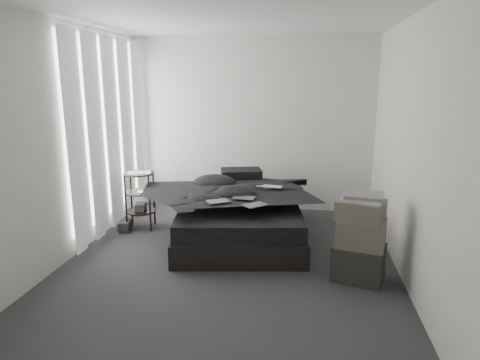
# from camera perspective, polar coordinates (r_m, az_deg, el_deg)

# --- Properties ---
(floor) EXTENTS (3.60, 4.20, 0.01)m
(floor) POSITION_cam_1_polar(r_m,az_deg,el_deg) (4.83, -1.41, -10.90)
(floor) COLOR #313033
(floor) RESTS_ON ground
(ceiling) EXTENTS (3.60, 4.20, 0.01)m
(ceiling) POSITION_cam_1_polar(r_m,az_deg,el_deg) (4.44, -1.62, 21.32)
(ceiling) COLOR white
(ceiling) RESTS_ON ground
(wall_back) EXTENTS (3.60, 0.01, 2.60)m
(wall_back) POSITION_cam_1_polar(r_m,az_deg,el_deg) (6.52, 1.69, 7.35)
(wall_back) COLOR silver
(wall_back) RESTS_ON ground
(wall_front) EXTENTS (3.60, 0.01, 2.60)m
(wall_front) POSITION_cam_1_polar(r_m,az_deg,el_deg) (2.46, -9.94, -3.08)
(wall_front) COLOR silver
(wall_front) RESTS_ON ground
(wall_left) EXTENTS (0.01, 4.20, 2.60)m
(wall_left) POSITION_cam_1_polar(r_m,az_deg,el_deg) (5.08, -22.00, 4.65)
(wall_left) COLOR silver
(wall_left) RESTS_ON ground
(wall_right) EXTENTS (0.01, 4.20, 2.60)m
(wall_right) POSITION_cam_1_polar(r_m,az_deg,el_deg) (4.51, 21.69, 3.68)
(wall_right) COLOR silver
(wall_right) RESTS_ON ground
(window_left) EXTENTS (0.02, 2.00, 2.30)m
(window_left) POSITION_cam_1_polar(r_m,az_deg,el_deg) (5.85, -17.47, 6.54)
(window_left) COLOR white
(window_left) RESTS_ON wall_left
(curtain_left) EXTENTS (0.06, 2.12, 2.48)m
(curtain_left) POSITION_cam_1_polar(r_m,az_deg,el_deg) (5.84, -16.98, 5.87)
(curtain_left) COLOR white
(curtain_left) RESTS_ON wall_left
(bed) EXTENTS (1.76, 2.16, 0.27)m
(bed) POSITION_cam_1_polar(r_m,az_deg,el_deg) (5.47, -0.05, -6.39)
(bed) COLOR black
(bed) RESTS_ON floor
(mattress) EXTENTS (1.69, 2.10, 0.21)m
(mattress) POSITION_cam_1_polar(r_m,az_deg,el_deg) (5.40, -0.05, -4.00)
(mattress) COLOR black
(mattress) RESTS_ON bed
(duvet) EXTENTS (1.68, 1.87, 0.23)m
(duvet) POSITION_cam_1_polar(r_m,az_deg,el_deg) (5.29, -0.06, -1.88)
(duvet) COLOR black
(duvet) RESTS_ON mattress
(pillow_lower) EXTENTS (0.64, 0.48, 0.13)m
(pillow_lower) POSITION_cam_1_polar(r_m,az_deg,el_deg) (6.09, -0.46, -0.29)
(pillow_lower) COLOR black
(pillow_lower) RESTS_ON mattress
(pillow_upper) EXTENTS (0.63, 0.51, 0.12)m
(pillow_upper) POSITION_cam_1_polar(r_m,az_deg,el_deg) (6.04, 0.17, 0.86)
(pillow_upper) COLOR black
(pillow_upper) RESTS_ON pillow_lower
(laptop) EXTENTS (0.35, 0.25, 0.02)m
(laptop) POSITION_cam_1_polar(r_m,az_deg,el_deg) (5.36, 3.84, -0.30)
(laptop) COLOR silver
(laptop) RESTS_ON duvet
(comic_a) EXTENTS (0.30, 0.27, 0.01)m
(comic_a) POSITION_cam_1_polar(r_m,az_deg,el_deg) (4.80, -2.95, -2.02)
(comic_a) COLOR black
(comic_a) RESTS_ON duvet
(comic_b) EXTENTS (0.26, 0.18, 0.01)m
(comic_b) POSITION_cam_1_polar(r_m,az_deg,el_deg) (4.93, 0.47, -1.52)
(comic_b) COLOR black
(comic_b) RESTS_ON duvet
(comic_c) EXTENTS (0.29, 0.29, 0.01)m
(comic_c) POSITION_cam_1_polar(r_m,az_deg,el_deg) (4.66, 2.01, -2.36)
(comic_c) COLOR black
(comic_c) RESTS_ON duvet
(side_stand) EXTENTS (0.47, 0.47, 0.76)m
(side_stand) POSITION_cam_1_polar(r_m,az_deg,el_deg) (5.93, -13.15, -2.71)
(side_stand) COLOR black
(side_stand) RESTS_ON floor
(papers) EXTENTS (0.35, 0.30, 0.02)m
(papers) POSITION_cam_1_polar(r_m,az_deg,el_deg) (5.82, -13.27, 0.91)
(papers) COLOR white
(papers) RESTS_ON side_stand
(floor_books) EXTENTS (0.19, 0.24, 0.15)m
(floor_books) POSITION_cam_1_polar(r_m,az_deg,el_deg) (5.93, -15.07, -5.91)
(floor_books) COLOR black
(floor_books) RESTS_ON floor
(box_lower) EXTENTS (0.58, 0.51, 0.36)m
(box_lower) POSITION_cam_1_polar(r_m,az_deg,el_deg) (4.55, 15.49, -10.52)
(box_lower) COLOR #242424
(box_lower) RESTS_ON floor
(box_mid) EXTENTS (0.53, 0.46, 0.28)m
(box_mid) POSITION_cam_1_polar(r_m,az_deg,el_deg) (4.42, 15.86, -6.80)
(box_mid) COLOR #5C5648
(box_mid) RESTS_ON box_lower
(box_upper) EXTENTS (0.53, 0.48, 0.19)m
(box_upper) POSITION_cam_1_polar(r_m,az_deg,el_deg) (4.36, 15.80, -3.84)
(box_upper) COLOR #5C5648
(box_upper) RESTS_ON box_mid
(art_book_white) EXTENTS (0.44, 0.39, 0.04)m
(art_book_white) POSITION_cam_1_polar(r_m,az_deg,el_deg) (4.33, 16.04, -2.41)
(art_book_white) COLOR silver
(art_book_white) RESTS_ON box_upper
(art_book_snake) EXTENTS (0.41, 0.35, 0.03)m
(art_book_snake) POSITION_cam_1_polar(r_m,az_deg,el_deg) (4.31, 16.18, -2.00)
(art_book_snake) COLOR silver
(art_book_snake) RESTS_ON art_book_white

